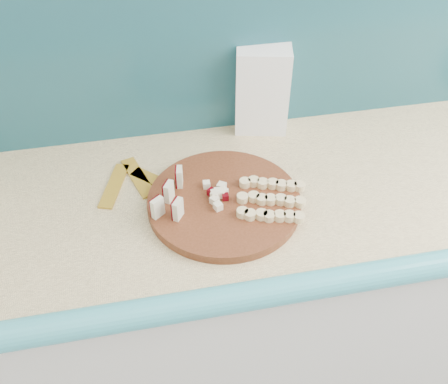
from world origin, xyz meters
TOP-DOWN VIEW (x-y plane):
  - kitchen_counter at (0.10, 1.50)m, footprint 2.20×0.63m
  - backsplash at (0.10, 1.79)m, footprint 2.20×0.02m
  - cutting_board at (0.02, 1.46)m, footprint 0.45×0.45m
  - apple_wedges at (-0.11, 1.47)m, footprint 0.09×0.14m
  - apple_chunks at (-0.01, 1.47)m, footprint 0.05×0.06m
  - banana_slices at (0.12, 1.43)m, footprint 0.18×0.17m
  - flour_bag at (0.18, 1.76)m, footprint 0.16×0.13m
  - banana_peel at (-0.18, 1.58)m, footprint 0.22×0.18m

SIDE VIEW (x-z plane):
  - kitchen_counter at x=0.10m, z-range 0.00..0.91m
  - banana_peel at x=-0.18m, z-range 0.91..0.92m
  - cutting_board at x=0.02m, z-range 0.91..0.93m
  - banana_slices at x=0.12m, z-range 0.93..0.95m
  - apple_chunks at x=-0.01m, z-range 0.93..0.95m
  - apple_wedges at x=-0.11m, z-range 0.93..0.98m
  - flour_bag at x=0.18m, z-range 0.91..1.15m
  - backsplash at x=0.10m, z-range 0.91..1.41m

